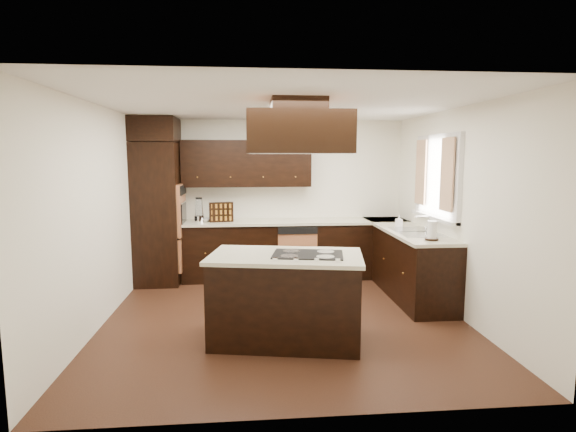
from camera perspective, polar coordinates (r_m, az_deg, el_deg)
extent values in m
cube|color=#4F2C1A|center=(5.53, -0.49, -12.84)|extent=(4.20, 4.20, 0.02)
cube|color=white|center=(5.22, -0.52, 14.06)|extent=(4.20, 4.20, 0.02)
cube|color=white|center=(7.32, -1.83, 2.31)|extent=(4.20, 0.02, 2.50)
cube|color=white|center=(3.16, 2.58, -4.65)|extent=(4.20, 0.02, 2.50)
cube|color=white|center=(5.48, -23.06, -0.05)|extent=(0.02, 4.20, 2.50)
cube|color=white|center=(5.79, 20.78, 0.44)|extent=(0.02, 4.20, 2.50)
cube|color=black|center=(7.06, -16.17, 0.27)|extent=(0.65, 0.75, 2.12)
cube|color=#BF7144|center=(7.00, -13.37, 0.79)|extent=(0.05, 0.62, 0.78)
cube|color=black|center=(7.14, -1.38, -4.40)|extent=(2.93, 0.60, 0.88)
cube|color=black|center=(6.63, 14.63, -5.58)|extent=(0.60, 2.40, 0.88)
cube|color=beige|center=(7.04, -1.39, -0.76)|extent=(2.93, 0.63, 0.04)
cube|color=beige|center=(6.54, 14.64, -1.66)|extent=(0.63, 2.40, 0.04)
cube|color=black|center=(7.10, -5.26, 6.65)|extent=(2.00, 0.34, 0.72)
cube|color=#BF7144|center=(6.89, 1.22, -5.22)|extent=(0.60, 0.05, 0.72)
cube|color=silver|center=(6.24, 18.42, 4.71)|extent=(0.06, 1.32, 1.12)
cube|color=white|center=(6.26, 18.66, 4.70)|extent=(0.00, 1.20, 1.00)
cube|color=#F6DFBB|center=(5.83, 19.54, 4.98)|extent=(0.02, 0.34, 0.90)
cube|color=#F6DFBB|center=(6.61, 16.51, 5.35)|extent=(0.02, 0.34, 0.90)
cube|color=silver|center=(6.22, 15.86, -1.94)|extent=(0.52, 0.84, 0.01)
cube|color=black|center=(4.75, -0.29, -10.57)|extent=(1.63, 1.08, 0.88)
cube|color=beige|center=(4.63, -0.29, -5.15)|extent=(1.69, 1.14, 0.04)
cube|color=black|center=(4.61, 2.54, -4.89)|extent=(0.79, 0.60, 0.01)
cube|color=black|center=(4.66, 1.28, 10.53)|extent=(1.05, 0.72, 0.42)
cube|color=black|center=(4.68, 1.29, 13.90)|extent=(0.55, 0.50, 0.13)
cylinder|color=silver|center=(7.00, -11.19, -0.38)|extent=(0.15, 0.15, 0.10)
cone|color=silver|center=(6.97, -11.23, 1.08)|extent=(0.13, 0.13, 0.26)
cube|color=black|center=(6.98, -8.48, 0.50)|extent=(0.37, 0.15, 0.30)
imported|color=silver|center=(7.05, -10.63, -0.49)|extent=(0.27, 0.27, 0.05)
imported|color=silver|center=(6.62, 13.91, -0.59)|extent=(0.10, 0.10, 0.17)
cylinder|color=silver|center=(5.65, 17.81, -1.78)|extent=(0.12, 0.12, 0.24)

